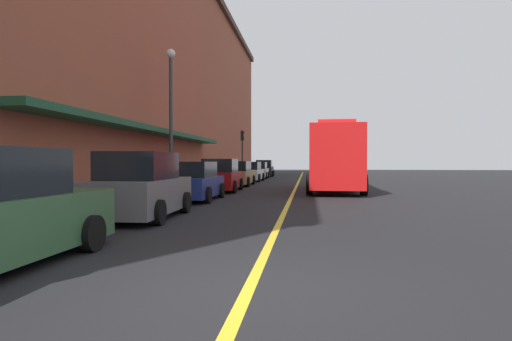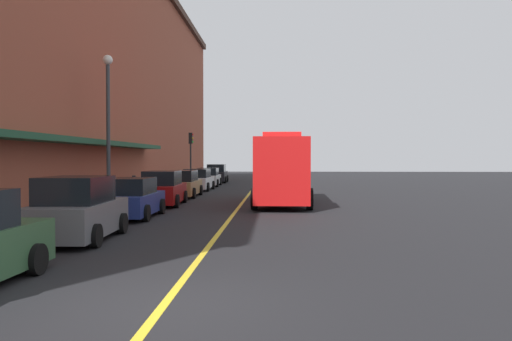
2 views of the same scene
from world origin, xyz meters
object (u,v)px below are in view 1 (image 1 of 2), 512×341
object	(u,v)px
parked_car_1	(141,188)
parking_meter_3	(194,171)
parking_meter_0	(251,167)
parking_meter_2	(149,175)
parked_car_2	(193,182)
parked_car_6	(258,171)
parked_car_7	(264,169)
fire_truck	(334,160)
street_lamp_left	(171,104)
parking_meter_1	(237,168)
parked_car_4	(237,174)
parked_car_3	(221,176)
parked_car_5	(249,172)
traffic_light_near	(242,145)

from	to	relation	value
parked_car_1	parking_meter_3	bearing A→B (deg)	5.84
parking_meter_0	parking_meter_3	world-z (taller)	same
parking_meter_2	parked_car_2	bearing A→B (deg)	37.94
parked_car_6	parked_car_7	size ratio (longest dim) A/B	1.07
parking_meter_3	parking_meter_0	bearing A→B (deg)	90.00
fire_truck	street_lamp_left	size ratio (longest dim) A/B	1.37
parked_car_1	parking_meter_1	bearing A→B (deg)	1.61
parked_car_4	parking_meter_0	size ratio (longest dim) A/B	3.64
parking_meter_1	parking_meter_0	bearing A→B (deg)	90.00
parked_car_3	parking_meter_0	bearing A→B (deg)	1.42
parked_car_1	parked_car_5	bearing A→B (deg)	-1.60
parked_car_6	parking_meter_1	size ratio (longest dim) A/B	3.53
parking_meter_1	street_lamp_left	size ratio (longest dim) A/B	0.19
traffic_light_near	fire_truck	bearing A→B (deg)	-64.47
parked_car_5	parked_car_7	bearing A→B (deg)	1.21
parking_meter_1	parked_car_2	bearing A→B (deg)	-85.84
parked_car_2	traffic_light_near	bearing A→B (deg)	2.86
parked_car_4	parked_car_6	xyz separation A→B (m)	(-0.01, 12.15, -0.04)
parking_meter_0	parked_car_2	bearing A→B (deg)	-87.18
parking_meter_2	traffic_light_near	distance (m)	23.28
parked_car_2	parking_meter_2	distance (m)	1.81
parked_car_1	parked_car_7	bearing A→B (deg)	-1.66
fire_truck	parking_meter_2	bearing A→B (deg)	-43.03
parked_car_7	traffic_light_near	size ratio (longest dim) A/B	1.02
parked_car_4	street_lamp_left	bearing A→B (deg)	164.49
parked_car_4	parked_car_6	bearing A→B (deg)	-0.47
parked_car_2	parked_car_4	size ratio (longest dim) A/B	0.89
parked_car_6	fire_truck	xyz separation A→B (m)	(6.09, -16.42, 0.96)
fire_truck	parked_car_6	bearing A→B (deg)	-158.42
parked_car_2	parking_meter_2	bearing A→B (deg)	127.32
parked_car_1	parking_meter_3	world-z (taller)	parked_car_1
parking_meter_2	traffic_light_near	world-z (taller)	traffic_light_near
parking_meter_0	parking_meter_3	bearing A→B (deg)	-90.00
parked_car_5	traffic_light_near	size ratio (longest dim) A/B	0.97
parked_car_1	parking_meter_0	xyz separation A→B (m)	(-1.48, 34.17, 0.21)
parking_meter_1	street_lamp_left	xyz separation A→B (m)	(-0.60, -15.96, 3.34)
parked_car_6	parked_car_7	bearing A→B (deg)	-1.31
parked_car_2	parking_meter_0	distance (m)	28.62
parked_car_7	parking_meter_3	size ratio (longest dim) A/B	3.30
parked_car_3	parked_car_6	world-z (taller)	parked_car_3
parking_meter_3	parked_car_5	bearing A→B (deg)	83.15
street_lamp_left	parked_car_7	bearing A→B (deg)	85.54
parked_car_4	parking_meter_3	size ratio (longest dim) A/B	3.64
parked_car_1	parking_meter_2	bearing A→B (deg)	16.40
parked_car_4	parking_meter_1	bearing A→B (deg)	8.85
parked_car_2	parked_car_4	distance (m)	10.84
parking_meter_1	parked_car_7	bearing A→B (deg)	81.78
parked_car_5	parking_meter_3	world-z (taller)	parked_car_5
parking_meter_2	street_lamp_left	world-z (taller)	street_lamp_left
parked_car_4	parking_meter_2	size ratio (longest dim) A/B	3.64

